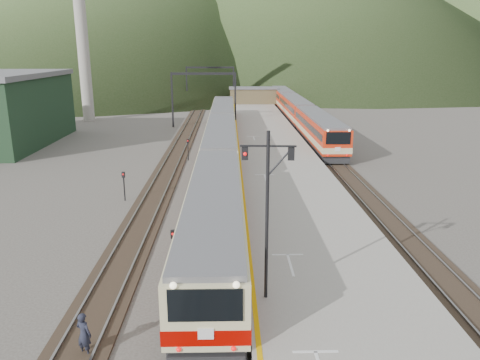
{
  "coord_description": "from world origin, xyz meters",
  "views": [
    {
      "loc": [
        0.84,
        -14.78,
        11.12
      ],
      "look_at": [
        1.62,
        17.94,
        2.0
      ],
      "focal_mm": 35.0,
      "sensor_mm": 36.0,
      "label": 1
    }
  ],
  "objects_px": {
    "second_train": "(295,109)",
    "signal_mast": "(267,200)",
    "main_train": "(221,143)",
    "worker": "(84,334)"
  },
  "relations": [
    {
      "from": "main_train",
      "to": "worker",
      "type": "relative_size",
      "value": 36.32
    },
    {
      "from": "main_train",
      "to": "worker",
      "type": "xyz_separation_m",
      "value": [
        -4.63,
        -30.52,
        -1.25
      ]
    },
    {
      "from": "second_train",
      "to": "worker",
      "type": "height_order",
      "value": "second_train"
    },
    {
      "from": "second_train",
      "to": "worker",
      "type": "bearing_deg",
      "value": -105.19
    },
    {
      "from": "main_train",
      "to": "signal_mast",
      "type": "relative_size",
      "value": 8.94
    },
    {
      "from": "worker",
      "to": "second_train",
      "type": "bearing_deg",
      "value": -78.86
    },
    {
      "from": "main_train",
      "to": "second_train",
      "type": "distance_m",
      "value": 31.09
    },
    {
      "from": "main_train",
      "to": "signal_mast",
      "type": "bearing_deg",
      "value": -85.22
    },
    {
      "from": "main_train",
      "to": "second_train",
      "type": "height_order",
      "value": "main_train"
    },
    {
      "from": "second_train",
      "to": "signal_mast",
      "type": "distance_m",
      "value": 57.88
    }
  ]
}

